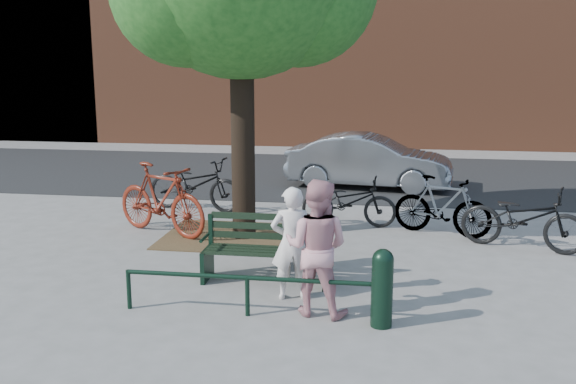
% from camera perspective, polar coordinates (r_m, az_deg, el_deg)
% --- Properties ---
extents(ground, '(90.00, 90.00, 0.00)m').
position_cam_1_polar(ground, '(9.01, -1.97, -8.01)').
color(ground, gray).
rests_on(ground, ground).
extents(dirt_pit, '(2.40, 2.00, 0.02)m').
position_cam_1_polar(dirt_pit, '(11.26, -4.90, -3.94)').
color(dirt_pit, brown).
rests_on(dirt_pit, ground).
extents(road, '(40.00, 7.00, 0.01)m').
position_cam_1_polar(road, '(17.18, 3.29, 1.53)').
color(road, black).
rests_on(road, ground).
extents(park_bench, '(1.74, 0.54, 0.97)m').
position_cam_1_polar(park_bench, '(8.94, -1.90, -4.95)').
color(park_bench, black).
rests_on(park_bench, ground).
extents(guard_railing, '(3.06, 0.06, 0.51)m').
position_cam_1_polar(guard_railing, '(7.77, -3.65, -8.15)').
color(guard_railing, black).
rests_on(guard_railing, ground).
extents(person_left, '(0.60, 0.46, 1.48)m').
position_cam_1_polar(person_left, '(8.20, 0.33, -4.58)').
color(person_left, silver).
rests_on(person_left, ground).
extents(person_right, '(0.91, 0.77, 1.66)m').
position_cam_1_polar(person_right, '(7.71, 2.56, -4.95)').
color(person_right, '#C98A91').
rests_on(person_right, ground).
extents(bollard, '(0.25, 0.25, 0.93)m').
position_cam_1_polar(bollard, '(7.51, 8.37, -8.20)').
color(bollard, black).
rests_on(bollard, ground).
extents(litter_bin, '(0.40, 0.40, 0.82)m').
position_cam_1_polar(litter_bin, '(9.39, 0.90, -4.52)').
color(litter_bin, gray).
rests_on(litter_bin, ground).
extents(bicycle_a, '(2.16, 1.08, 1.08)m').
position_cam_1_polar(bicycle_a, '(13.21, -8.26, 0.69)').
color(bicycle_a, black).
rests_on(bicycle_a, ground).
extents(bicycle_b, '(2.14, 1.49, 1.26)m').
position_cam_1_polar(bicycle_b, '(11.48, -11.24, -0.62)').
color(bicycle_b, '#5F1A0D').
rests_on(bicycle_b, ground).
extents(bicycle_c, '(1.79, 0.72, 0.92)m').
position_cam_1_polar(bicycle_c, '(11.91, 5.42, -0.84)').
color(bicycle_c, black).
rests_on(bicycle_c, ground).
extents(bicycle_d, '(1.80, 1.08, 1.05)m').
position_cam_1_polar(bicycle_d, '(11.55, 13.54, -1.20)').
color(bicycle_d, gray).
rests_on(bicycle_d, ground).
extents(bicycle_e, '(2.09, 1.30, 1.04)m').
position_cam_1_polar(bicycle_e, '(11.06, 20.17, -2.20)').
color(bicycle_e, black).
rests_on(bicycle_e, ground).
extents(parked_car, '(4.05, 1.85, 1.29)m').
position_cam_1_polar(parked_car, '(15.50, 7.23, 2.73)').
color(parked_car, slate).
rests_on(parked_car, ground).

